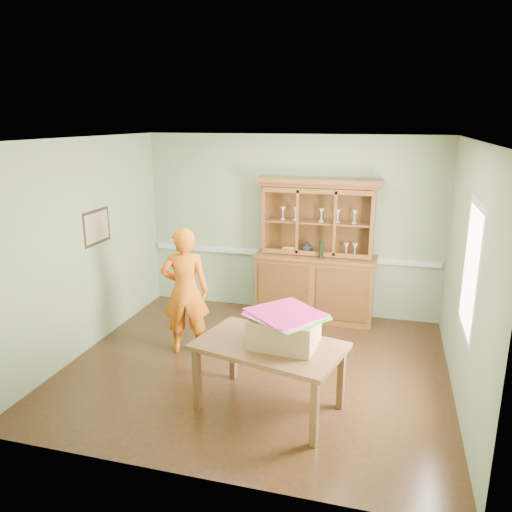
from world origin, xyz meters
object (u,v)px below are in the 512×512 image
(cardboard_box, at_px, (284,331))
(china_hutch, at_px, (316,271))
(dining_table, at_px, (269,352))
(person, at_px, (185,291))

(cardboard_box, bearing_deg, china_hutch, 91.68)
(china_hutch, xyz_separation_m, cardboard_box, (0.08, -2.56, 0.14))
(dining_table, bearing_deg, person, 156.35)
(china_hutch, height_order, cardboard_box, china_hutch)
(china_hutch, bearing_deg, cardboard_box, -88.32)
(person, bearing_deg, cardboard_box, 128.95)
(china_hutch, relative_size, person, 1.28)
(person, bearing_deg, dining_table, 125.50)
(dining_table, height_order, cardboard_box, cardboard_box)
(cardboard_box, relative_size, person, 0.39)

